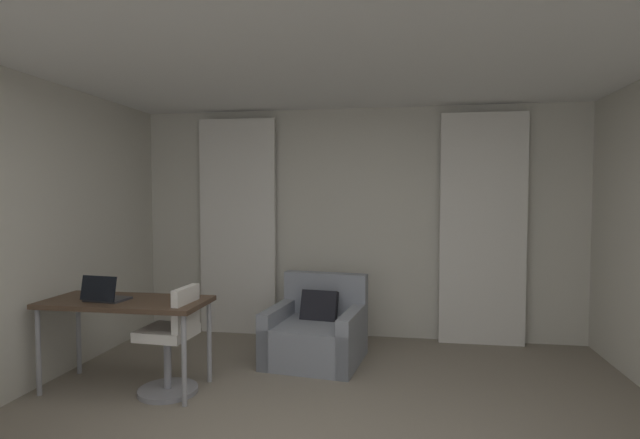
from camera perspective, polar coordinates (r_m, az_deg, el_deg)
wall_window at (r=5.63m, az=4.25°, el=-0.40°), size 5.12×0.06×2.60m
ceiling at (r=2.81m, az=-1.65°, el=24.00°), size 5.12×6.12×0.06m
curtain_left_panel at (r=5.80m, az=-9.54°, el=-0.84°), size 0.90×0.06×2.50m
curtain_right_panel at (r=5.55m, az=18.40°, el=-1.10°), size 0.90×0.06×2.50m
armchair at (r=4.92m, az=-0.40°, el=-13.12°), size 0.97×0.96×0.82m
desk at (r=4.44m, az=-21.63°, el=-9.51°), size 1.35×0.60×0.75m
desk_chair at (r=4.28m, az=-16.86°, el=-13.90°), size 0.48×0.48×0.88m
laptop at (r=4.43m, az=-23.77°, el=-8.10°), size 0.34×0.28×0.22m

